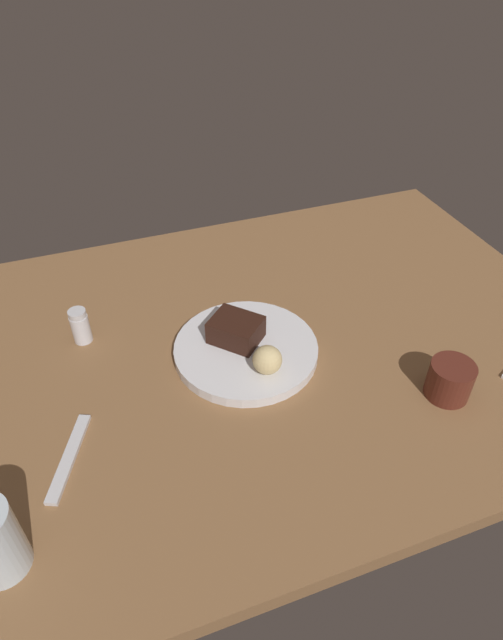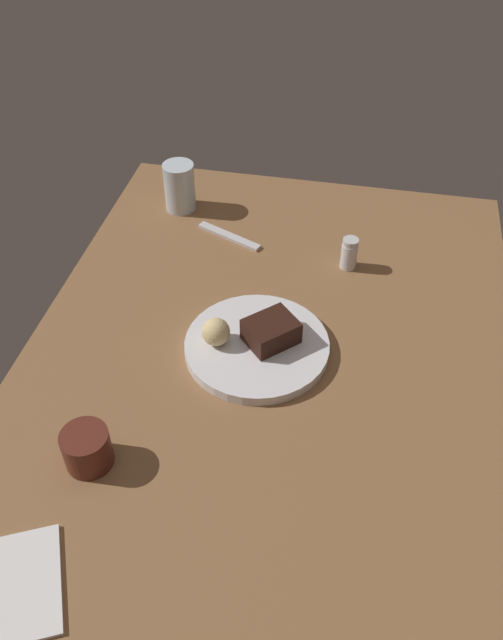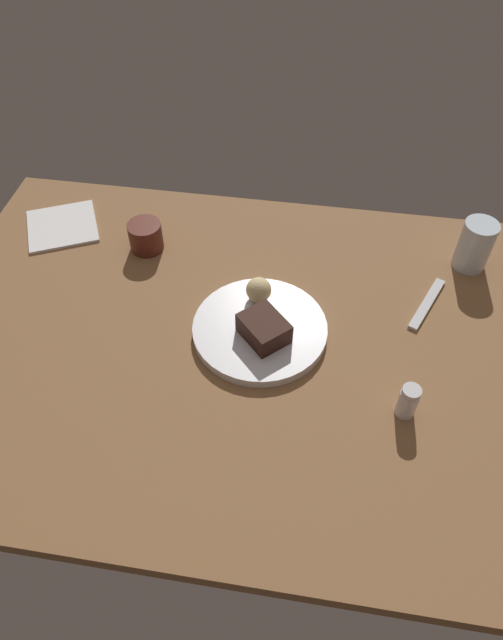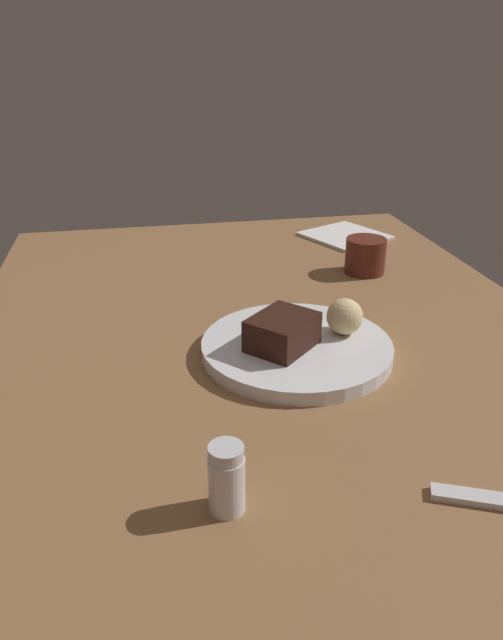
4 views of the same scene
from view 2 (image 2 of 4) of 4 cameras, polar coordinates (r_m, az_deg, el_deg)
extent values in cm
cube|color=brown|center=(110.51, 1.27, -4.59)|extent=(120.00, 84.00, 3.00)
cylinder|color=silver|center=(111.25, 0.48, -2.33)|extent=(24.87, 24.87, 1.87)
cube|color=black|center=(109.59, 1.50, -0.97)|extent=(10.61, 10.67, 4.22)
sphere|color=#DBC184|center=(109.12, -3.15, -1.05)|extent=(4.83, 4.83, 4.83)
cylinder|color=silver|center=(128.71, 8.57, 5.62)|extent=(3.25, 3.25, 5.43)
cylinder|color=silver|center=(126.74, 8.73, 6.80)|extent=(3.09, 3.09, 1.20)
cylinder|color=silver|center=(143.86, -6.35, 11.58)|extent=(6.73, 6.73, 10.65)
cylinder|color=#562319|center=(97.93, -14.28, -10.91)|extent=(7.05, 7.05, 6.20)
cube|color=silver|center=(136.55, -1.98, 7.38)|extent=(7.69, 14.45, 0.70)
cube|color=white|center=(93.24, -21.10, -21.30)|extent=(19.50, 19.42, 0.60)
camera|label=1|loc=(1.27, -31.85, 30.92)|focal=30.07mm
camera|label=3|loc=(1.00, 52.05, 30.37)|focal=31.76mm
camera|label=4|loc=(1.49, 13.94, 25.36)|focal=33.16mm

